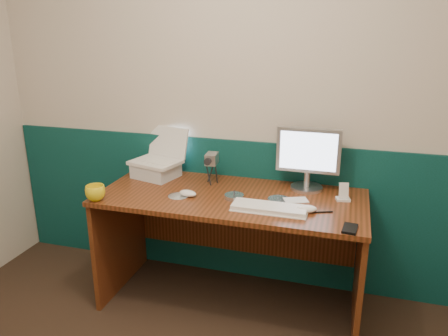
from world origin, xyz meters
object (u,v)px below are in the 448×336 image
(desk, at_px, (231,251))
(monitor, at_px, (308,160))
(camcorder, at_px, (212,169))
(keyboard, at_px, (269,208))
(laptop, at_px, (155,145))
(mug, at_px, (95,193))

(desk, relative_size, monitor, 4.15)
(monitor, xyz_separation_m, camcorder, (-0.60, -0.07, -0.09))
(desk, xyz_separation_m, monitor, (0.42, 0.24, 0.57))
(desk, relative_size, camcorder, 7.89)
(keyboard, relative_size, camcorder, 2.04)
(desk, bearing_deg, monitor, 29.42)
(laptop, bearing_deg, keyboard, -7.79)
(laptop, relative_size, camcorder, 1.53)
(keyboard, bearing_deg, camcorder, 143.52)
(desk, distance_m, laptop, 0.85)
(laptop, relative_size, keyboard, 0.75)
(monitor, relative_size, mug, 3.33)
(desk, distance_m, camcorder, 0.54)
(monitor, bearing_deg, laptop, -176.47)
(keyboard, height_order, camcorder, camcorder)
(keyboard, xyz_separation_m, mug, (-1.00, -0.14, 0.03))
(desk, height_order, keyboard, keyboard)
(desk, relative_size, laptop, 5.16)
(keyboard, relative_size, mug, 3.57)
(laptop, distance_m, keyboard, 0.93)
(monitor, distance_m, keyboard, 0.47)
(mug, height_order, camcorder, camcorder)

